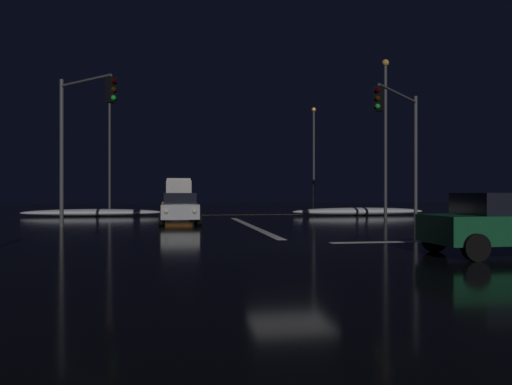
{
  "coord_description": "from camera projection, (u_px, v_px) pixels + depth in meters",
  "views": [
    {
      "loc": [
        -3.46,
        -14.57,
        1.57
      ],
      "look_at": [
        0.86,
        11.86,
        1.6
      ],
      "focal_mm": 33.98,
      "sensor_mm": 36.0,
      "label": 1
    }
  ],
  "objects": [
    {
      "name": "ground",
      "position": [
        291.0,
        245.0,
        14.93
      ],
      "size": [
        120.0,
        120.0,
        0.1
      ],
      "primitive_type": "cube",
      "color": "black"
    },
    {
      "name": "stop_line_north",
      "position": [
        250.0,
        226.0,
        23.09
      ],
      "size": [
        0.35,
        14.16,
        0.01
      ],
      "color": "white",
      "rests_on": "ground"
    },
    {
      "name": "centre_line_ns",
      "position": [
        226.0,
        215.0,
        34.54
      ],
      "size": [
        22.0,
        0.15,
        0.01
      ],
      "color": "yellow",
      "rests_on": "ground"
    },
    {
      "name": "snow_bank_left_curb",
      "position": [
        93.0,
        213.0,
        32.54
      ],
      "size": [
        9.24,
        1.5,
        0.49
      ],
      "color": "white",
      "rests_on": "ground"
    },
    {
      "name": "snow_bank_right_curb",
      "position": [
        359.0,
        212.0,
        33.74
      ],
      "size": [
        9.5,
        1.5,
        0.55
      ],
      "color": "white",
      "rests_on": "ground"
    },
    {
      "name": "sedan_silver",
      "position": [
        180.0,
        208.0,
        24.56
      ],
      "size": [
        2.02,
        4.33,
        1.57
      ],
      "color": "#B7B7BC",
      "rests_on": "ground"
    },
    {
      "name": "sedan_orange",
      "position": [
        177.0,
        205.0,
        30.8
      ],
      "size": [
        2.02,
        4.33,
        1.57
      ],
      "color": "#C66014",
      "rests_on": "ground"
    },
    {
      "name": "sedan_white",
      "position": [
        180.0,
        203.0,
        36.76
      ],
      "size": [
        2.02,
        4.33,
        1.57
      ],
      "color": "silver",
      "rests_on": "ground"
    },
    {
      "name": "sedan_gray",
      "position": [
        176.0,
        202.0,
        43.08
      ],
      "size": [
        2.02,
        4.33,
        1.57
      ],
      "color": "slate",
      "rests_on": "ground"
    },
    {
      "name": "box_truck",
      "position": [
        179.0,
        192.0,
        50.42
      ],
      "size": [
        2.68,
        8.28,
        3.08
      ],
      "color": "beige",
      "rests_on": "ground"
    },
    {
      "name": "sedan_green_crossing",
      "position": [
        509.0,
        223.0,
        12.22
      ],
      "size": [
        4.33,
        2.02,
        1.57
      ],
      "color": "#14512D",
      "rests_on": "ground"
    },
    {
      "name": "traffic_signal_ne",
      "position": [
        402.0,
        131.0,
        23.18
      ],
      "size": [
        3.86,
        3.86,
        6.55
      ],
      "color": "#4C4C51",
      "rests_on": "ground"
    },
    {
      "name": "traffic_signal_nw",
      "position": [
        81.0,
        124.0,
        21.24
      ],
      "size": [
        2.82,
        2.82,
        6.76
      ],
      "color": "#4C4C51",
      "rests_on": "ground"
    },
    {
      "name": "streetlamp_right_far",
      "position": [
        314.0,
        151.0,
        45.93
      ],
      "size": [
        0.44,
        0.44,
        9.71
      ],
      "color": "#424247",
      "rests_on": "ground"
    },
    {
      "name": "streetlamp_left_far",
      "position": [
        110.0,
        146.0,
        42.9
      ],
      "size": [
        0.44,
        0.44,
        10.0
      ],
      "color": "#424247",
      "rests_on": "ground"
    },
    {
      "name": "streetlamp_right_near",
      "position": [
        385.0,
        127.0,
        30.14
      ],
      "size": [
        0.44,
        0.44,
        9.9
      ],
      "color": "#424247",
      "rests_on": "ground"
    }
  ]
}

